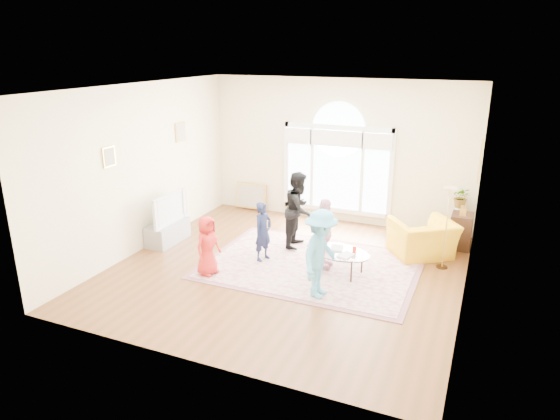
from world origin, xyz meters
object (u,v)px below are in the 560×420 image
at_px(area_rug, 311,265).
at_px(armchair, 422,239).
at_px(coffee_table, 337,252).
at_px(tv_console, 168,232).
at_px(television, 166,208).

relative_size(area_rug, armchair, 3.28).
distance_m(area_rug, armchair, 2.21).
xyz_separation_m(area_rug, armchair, (1.78, 1.26, 0.35)).
relative_size(coffee_table, armchair, 1.19).
relative_size(area_rug, tv_console, 3.60).
bearing_deg(tv_console, coffee_table, -1.01).
height_order(area_rug, armchair, armchair).
bearing_deg(television, area_rug, 0.73).
xyz_separation_m(tv_console, coffee_table, (3.63, -0.06, 0.19)).
xyz_separation_m(area_rug, coffee_table, (0.52, -0.10, 0.39)).
bearing_deg(television, tv_console, 180.00).
xyz_separation_m(television, coffee_table, (3.62, -0.06, -0.33)).
bearing_deg(coffee_table, area_rug, 178.38).
distance_m(coffee_table, armchair, 1.86).
distance_m(area_rug, tv_console, 3.12).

